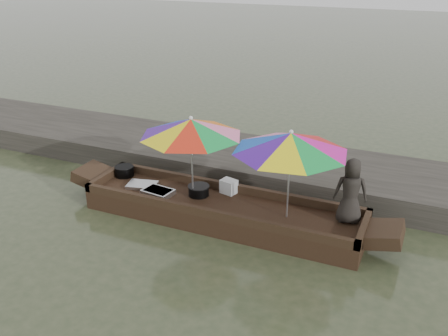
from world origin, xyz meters
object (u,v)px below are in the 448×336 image
at_px(vendor, 351,191).
at_px(umbrella_stern, 289,175).
at_px(tray_scallop, 142,185).
at_px(supply_bag, 229,186).
at_px(cooking_pot, 124,171).
at_px(boat_hull, 222,212).
at_px(tray_crayfish, 158,192).
at_px(charcoal_grill, 199,191).
at_px(umbrella_bow, 192,158).

distance_m(vendor, umbrella_stern, 1.03).
relative_size(tray_scallop, supply_bag, 1.97).
height_order(cooking_pot, supply_bag, supply_bag).
bearing_deg(boat_hull, supply_bag, 97.51).
bearing_deg(cooking_pot, tray_scallop, -25.71).
height_order(tray_crayfish, supply_bag, supply_bag).
xyz_separation_m(supply_bag, umbrella_stern, (1.26, -0.45, 0.65)).
bearing_deg(cooking_pot, supply_bag, 3.41).
xyz_separation_m(charcoal_grill, supply_bag, (0.47, 0.32, 0.04)).
height_order(tray_scallop, charcoal_grill, charcoal_grill).
bearing_deg(umbrella_stern, boat_hull, 180.00).
xyz_separation_m(boat_hull, cooking_pot, (-2.28, 0.32, 0.27)).
xyz_separation_m(tray_crayfish, charcoal_grill, (0.70, 0.28, 0.04)).
distance_m(tray_scallop, vendor, 3.91).
bearing_deg(vendor, umbrella_bow, -7.40).
height_order(boat_hull, supply_bag, supply_bag).
bearing_deg(supply_bag, boat_hull, -82.49).
xyz_separation_m(tray_scallop, vendor, (3.86, 0.23, 0.53)).
bearing_deg(umbrella_bow, vendor, 5.46).
height_order(charcoal_grill, supply_bag, supply_bag).
bearing_deg(cooking_pot, boat_hull, -7.93).
distance_m(charcoal_grill, vendor, 2.75).
bearing_deg(cooking_pot, tray_crayfish, -23.62).
distance_m(tray_scallop, umbrella_stern, 2.98).
relative_size(cooking_pot, tray_crayfish, 0.69).
bearing_deg(boat_hull, tray_scallop, 178.97).
height_order(charcoal_grill, vendor, vendor).
distance_m(cooking_pot, vendor, 4.49).
bearing_deg(umbrella_stern, cooking_pot, 174.79).
relative_size(charcoal_grill, umbrella_bow, 0.21).
bearing_deg(boat_hull, umbrella_bow, 180.00).
bearing_deg(umbrella_bow, boat_hull, 0.00).
distance_m(supply_bag, vendor, 2.29).
distance_m(boat_hull, umbrella_bow, 1.11).
xyz_separation_m(tray_scallop, umbrella_stern, (2.89, -0.03, 0.74)).
relative_size(boat_hull, supply_bag, 18.08).
bearing_deg(tray_crayfish, charcoal_grill, 21.37).
relative_size(cooking_pot, umbrella_bow, 0.21).
relative_size(charcoal_grill, umbrella_stern, 0.20).
distance_m(boat_hull, cooking_pot, 2.32).
bearing_deg(tray_crayfish, supply_bag, 26.86).
relative_size(cooking_pot, vendor, 0.34).
distance_m(supply_bag, umbrella_bow, 0.94).
xyz_separation_m(tray_scallop, supply_bag, (1.62, 0.42, 0.10)).
xyz_separation_m(tray_scallop, charcoal_grill, (1.16, 0.10, 0.06)).
bearing_deg(umbrella_stern, tray_crayfish, -176.65).
bearing_deg(cooking_pot, umbrella_stern, -5.21).
distance_m(charcoal_grill, supply_bag, 0.56).
xyz_separation_m(tray_crayfish, vendor, (3.41, 0.41, 0.52)).
bearing_deg(charcoal_grill, vendor, 2.76).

